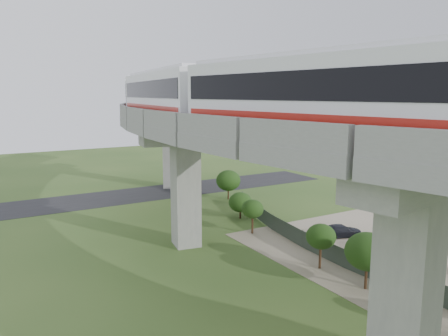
{
  "coord_description": "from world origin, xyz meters",
  "views": [
    {
      "loc": [
        -14.12,
        -21.06,
        12.37
      ],
      "look_at": [
        0.51,
        3.61,
        7.5
      ],
      "focal_mm": 35.0,
      "sensor_mm": 36.0,
      "label": 1
    }
  ],
  "objects": [
    {
      "name": "tree_1",
      "position": [
        8.95,
        14.64,
        1.68
      ],
      "size": [
        2.34,
        2.34,
        2.68
      ],
      "color": "#382314",
      "rests_on": "ground"
    },
    {
      "name": "tree_3",
      "position": [
        6.92,
        0.94,
        2.4
      ],
      "size": [
        2.13,
        2.13,
        3.31
      ],
      "color": "#382314",
      "rests_on": "ground"
    },
    {
      "name": "fence",
      "position": [
        9.75,
        0.0,
        0.75
      ],
      "size": [
        3.87,
        38.73,
        1.5
      ],
      "color": "#2D382D",
      "rests_on": "ground"
    },
    {
      "name": "asphalt_road",
      "position": [
        0.0,
        30.0,
        0.01
      ],
      "size": [
        60.0,
        8.0,
        0.03
      ],
      "primitive_type": "cube",
      "color": "#232326",
      "rests_on": "ground"
    },
    {
      "name": "viaduct",
      "position": [
        3.84,
        0.0,
        9.05
      ],
      "size": [
        19.58,
        73.98,
        11.4
      ],
      "color": "#99968E",
      "rests_on": "ground"
    },
    {
      "name": "tree_0",
      "position": [
        12.12,
        22.19,
        2.28
      ],
      "size": [
        2.89,
        2.89,
        3.51
      ],
      "color": "#382314",
      "rests_on": "ground"
    },
    {
      "name": "car_dark",
      "position": [
        13.41,
        5.24,
        0.58
      ],
      "size": [
        4.0,
        2.63,
        1.08
      ],
      "primitive_type": "imported",
      "rotation": [
        0.0,
        0.0,
        1.24
      ],
      "color": "black",
      "rests_on": "dirt_lot"
    },
    {
      "name": "ground",
      "position": [
        0.0,
        0.0,
        0.0
      ],
      "size": [
        160.0,
        160.0,
        0.0
      ],
      "primitive_type": "plane",
      "color": "#345221",
      "rests_on": "ground"
    },
    {
      "name": "car_red",
      "position": [
        13.63,
        0.07,
        0.71
      ],
      "size": [
        4.28,
        2.46,
        1.33
      ],
      "primitive_type": "imported",
      "rotation": [
        0.0,
        0.0,
        -1.29
      ],
      "color": "#A1200E",
      "rests_on": "dirt_lot"
    },
    {
      "name": "tree_2",
      "position": [
        7.25,
        9.98,
        2.28
      ],
      "size": [
        1.97,
        1.97,
        3.13
      ],
      "color": "#382314",
      "rests_on": "ground"
    },
    {
      "name": "tree_4",
      "position": [
        7.11,
        -3.07,
        2.54
      ],
      "size": [
        2.86,
        2.86,
        3.76
      ],
      "color": "#382314",
      "rests_on": "ground"
    },
    {
      "name": "dirt_lot",
      "position": [
        14.0,
        -2.0,
        0.02
      ],
      "size": [
        18.0,
        26.0,
        0.04
      ],
      "primitive_type": "cube",
      "color": "gray",
      "rests_on": "ground"
    },
    {
      "name": "metro_train",
      "position": [
        2.07,
        14.23,
        12.31
      ],
      "size": [
        19.25,
        59.51,
        3.64
      ],
      "color": "silver",
      "rests_on": "ground"
    }
  ]
}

